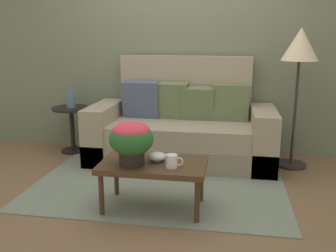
{
  "coord_description": "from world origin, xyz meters",
  "views": [
    {
      "loc": [
        0.65,
        -3.28,
        1.41
      ],
      "look_at": [
        0.07,
        0.12,
        0.56
      ],
      "focal_mm": 39.68,
      "sensor_mm": 36.0,
      "label": 1
    }
  ],
  "objects_px": {
    "coffee_table": "(153,168)",
    "side_table": "(72,121)",
    "coffee_mug": "(172,161)",
    "table_vase": "(71,100)",
    "snack_bowl": "(157,156)",
    "floor_lamp": "(300,53)",
    "potted_plant": "(131,139)",
    "couch": "(182,130)"
  },
  "relations": [
    {
      "from": "couch",
      "to": "snack_bowl",
      "type": "bearing_deg",
      "value": -91.65
    },
    {
      "from": "potted_plant",
      "to": "couch",
      "type": "bearing_deg",
      "value": 80.82
    },
    {
      "from": "side_table",
      "to": "table_vase",
      "type": "height_order",
      "value": "table_vase"
    },
    {
      "from": "side_table",
      "to": "snack_bowl",
      "type": "xyz_separation_m",
      "value": [
        1.33,
        -1.32,
        0.05
      ]
    },
    {
      "from": "potted_plant",
      "to": "snack_bowl",
      "type": "height_order",
      "value": "potted_plant"
    },
    {
      "from": "coffee_table",
      "to": "potted_plant",
      "type": "height_order",
      "value": "potted_plant"
    },
    {
      "from": "snack_bowl",
      "to": "coffee_mug",
      "type": "bearing_deg",
      "value": -42.21
    },
    {
      "from": "potted_plant",
      "to": "snack_bowl",
      "type": "xyz_separation_m",
      "value": [
        0.18,
        0.12,
        -0.17
      ]
    },
    {
      "from": "snack_bowl",
      "to": "table_vase",
      "type": "relative_size",
      "value": 0.68
    },
    {
      "from": "potted_plant",
      "to": "table_vase",
      "type": "height_order",
      "value": "table_vase"
    },
    {
      "from": "couch",
      "to": "side_table",
      "type": "height_order",
      "value": "couch"
    },
    {
      "from": "coffee_table",
      "to": "coffee_mug",
      "type": "height_order",
      "value": "coffee_mug"
    },
    {
      "from": "floor_lamp",
      "to": "coffee_mug",
      "type": "relative_size",
      "value": 10.69
    },
    {
      "from": "coffee_table",
      "to": "table_vase",
      "type": "distance_m",
      "value": 1.9
    },
    {
      "from": "floor_lamp",
      "to": "coffee_mug",
      "type": "xyz_separation_m",
      "value": [
        -1.12,
        -1.36,
        -0.78
      ]
    },
    {
      "from": "floor_lamp",
      "to": "table_vase",
      "type": "relative_size",
      "value": 6.79
    },
    {
      "from": "side_table",
      "to": "potted_plant",
      "type": "bearing_deg",
      "value": -51.36
    },
    {
      "from": "side_table",
      "to": "floor_lamp",
      "type": "relative_size",
      "value": 0.38
    },
    {
      "from": "potted_plant",
      "to": "side_table",
      "type": "bearing_deg",
      "value": 128.64
    },
    {
      "from": "side_table",
      "to": "floor_lamp",
      "type": "bearing_deg",
      "value": -1.97
    },
    {
      "from": "coffee_mug",
      "to": "couch",
      "type": "bearing_deg",
      "value": 94.48
    },
    {
      "from": "floor_lamp",
      "to": "side_table",
      "type": "bearing_deg",
      "value": 178.03
    },
    {
      "from": "coffee_mug",
      "to": "snack_bowl",
      "type": "relative_size",
      "value": 0.93
    },
    {
      "from": "couch",
      "to": "snack_bowl",
      "type": "xyz_separation_m",
      "value": [
        -0.04,
        -1.24,
        0.09
      ]
    },
    {
      "from": "coffee_table",
      "to": "coffee_mug",
      "type": "bearing_deg",
      "value": -26.38
    },
    {
      "from": "side_table",
      "to": "table_vase",
      "type": "relative_size",
      "value": 2.56
    },
    {
      "from": "coffee_table",
      "to": "side_table",
      "type": "height_order",
      "value": "side_table"
    },
    {
      "from": "couch",
      "to": "table_vase",
      "type": "distance_m",
      "value": 1.39
    },
    {
      "from": "couch",
      "to": "potted_plant",
      "type": "height_order",
      "value": "couch"
    },
    {
      "from": "coffee_mug",
      "to": "coffee_table",
      "type": "bearing_deg",
      "value": 153.62
    },
    {
      "from": "floor_lamp",
      "to": "snack_bowl",
      "type": "distance_m",
      "value": 1.93
    },
    {
      "from": "coffee_table",
      "to": "coffee_mug",
      "type": "distance_m",
      "value": 0.21
    },
    {
      "from": "coffee_table",
      "to": "table_vase",
      "type": "xyz_separation_m",
      "value": [
        -1.3,
        1.35,
        0.3
      ]
    },
    {
      "from": "table_vase",
      "to": "coffee_mug",
      "type": "bearing_deg",
      "value": -44.42
    },
    {
      "from": "coffee_table",
      "to": "potted_plant",
      "type": "relative_size",
      "value": 2.45
    },
    {
      "from": "coffee_table",
      "to": "snack_bowl",
      "type": "height_order",
      "value": "snack_bowl"
    },
    {
      "from": "floor_lamp",
      "to": "potted_plant",
      "type": "relative_size",
      "value": 4.24
    },
    {
      "from": "side_table",
      "to": "coffee_mug",
      "type": "relative_size",
      "value": 4.03
    },
    {
      "from": "couch",
      "to": "table_vase",
      "type": "relative_size",
      "value": 9.39
    },
    {
      "from": "side_table",
      "to": "floor_lamp",
      "type": "distance_m",
      "value": 2.73
    },
    {
      "from": "couch",
      "to": "snack_bowl",
      "type": "relative_size",
      "value": 13.8
    },
    {
      "from": "floor_lamp",
      "to": "table_vase",
      "type": "xyz_separation_m",
      "value": [
        -2.59,
        0.08,
        -0.58
      ]
    }
  ]
}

